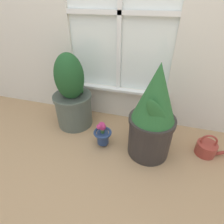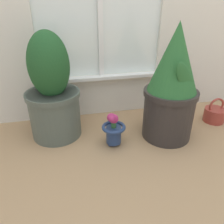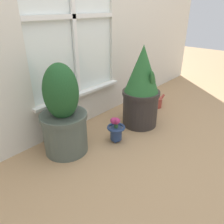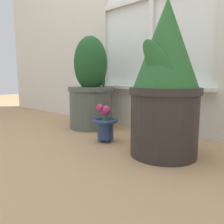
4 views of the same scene
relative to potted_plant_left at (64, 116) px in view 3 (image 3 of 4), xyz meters
The scene contains 5 objects.
ground_plane 0.59m from the potted_plant_left, 42.06° to the right, with size 10.00×10.00×0.00m, color tan.
potted_plant_left is the anchor object (origin of this frame).
potted_plant_right 0.77m from the potted_plant_left, 14.13° to the right, with size 0.35×0.35×0.76m.
flower_vase 0.46m from the potted_plant_left, 30.44° to the right, with size 0.16×0.16×0.24m.
watering_can 1.24m from the potted_plant_left, ahead, with size 0.28×0.16×0.20m.
Camera 3 is at (-1.23, -0.90, 1.06)m, focal length 35.00 mm.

